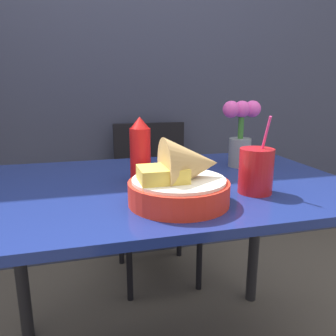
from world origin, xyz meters
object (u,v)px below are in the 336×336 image
Objects in this scene: drink_cup at (256,172)px; flower_vase at (241,131)px; chair_far_window at (153,185)px; ketchup_bottle at (140,151)px; food_basket at (182,180)px.

drink_cup is 0.33m from flower_vase.
flower_vase reaches higher than drink_cup.
flower_vase is (0.21, -0.60, 0.37)m from chair_far_window.
food_basket is at bearing -72.57° from ketchup_bottle.
drink_cup reaches higher than ketchup_bottle.
food_basket is at bearing -97.39° from chair_far_window.
flower_vase is at bearing 71.32° from drink_cup.
chair_far_window is at bearing 82.61° from food_basket.
food_basket is 1.27× the size of ketchup_bottle.
chair_far_window is 0.74m from flower_vase.
flower_vase is at bearing 45.45° from food_basket.
drink_cup is at bearing 7.52° from food_basket.
food_basket is at bearing -134.55° from flower_vase.
ketchup_bottle reaches higher than food_basket.
chair_far_window is at bearing 96.54° from drink_cup.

